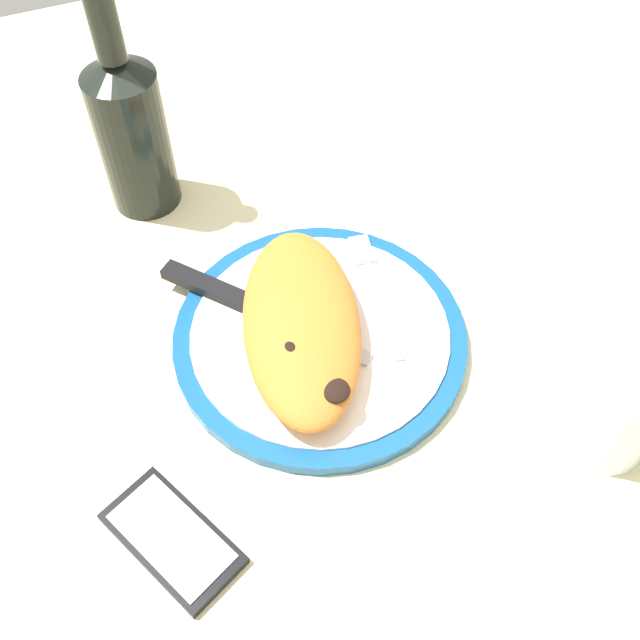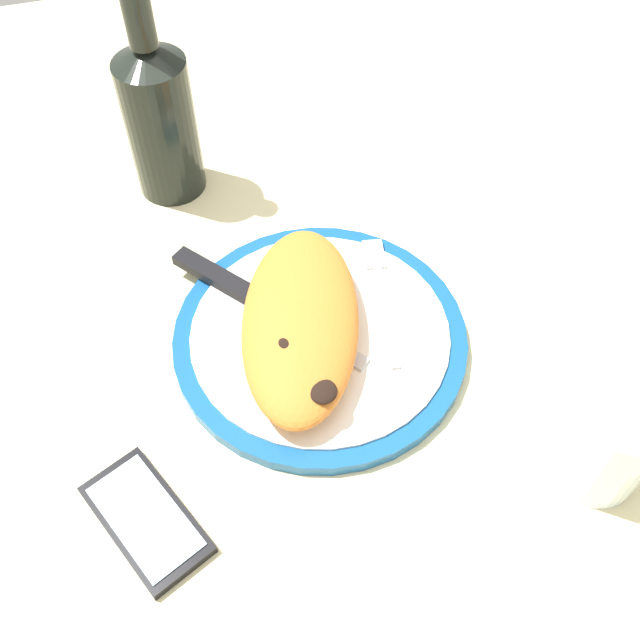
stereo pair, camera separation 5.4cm
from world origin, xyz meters
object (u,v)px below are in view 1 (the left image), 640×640
object	(u,v)px
knife	(232,298)
wine_bottle	(131,129)
plate	(320,337)
calzone	(303,327)
fork	(373,283)
water_glass	(616,415)
smartphone	(172,538)

from	to	relation	value
knife	wine_bottle	distance (cm)	22.30
plate	calzone	world-z (taller)	calzone
calzone	fork	size ratio (longest dim) A/B	1.57
knife	water_glass	world-z (taller)	water_glass
water_glass	wine_bottle	size ratio (longest dim) A/B	0.38
fork	smartphone	bearing A→B (deg)	123.37
water_glass	smartphone	bearing A→B (deg)	81.32
fork	water_glass	xyz separation A→B (cm)	(-24.10, -12.40, 2.40)
smartphone	knife	bearing A→B (deg)	-30.81
knife	smartphone	world-z (taller)	knife
calzone	plate	bearing A→B (deg)	-77.73
calzone	smartphone	bearing A→B (deg)	128.18
knife	wine_bottle	size ratio (longest dim) A/B	0.74
fork	water_glass	world-z (taller)	water_glass
smartphone	wine_bottle	bearing A→B (deg)	-11.96
calzone	knife	xyz separation A→B (cm)	(7.69, 4.83, -1.97)
fork	water_glass	size ratio (longest dim) A/B	1.65
plate	wine_bottle	xyz separation A→B (cm)	(27.73, 10.81, 9.32)
calzone	fork	distance (cm)	10.72
knife	wine_bottle	world-z (taller)	wine_bottle
water_glass	wine_bottle	world-z (taller)	wine_bottle
water_glass	wine_bottle	distance (cm)	57.50
plate	knife	bearing A→B (deg)	43.26
calzone	smartphone	distance (cm)	22.85
plate	smartphone	xyz separation A→B (cm)	(-14.37, 19.72, -0.31)
fork	knife	xyz separation A→B (cm)	(3.60, 14.48, 0.30)
calzone	water_glass	world-z (taller)	water_glass
calzone	knife	bearing A→B (deg)	32.15
plate	water_glass	world-z (taller)	water_glass
fork	wine_bottle	size ratio (longest dim) A/B	0.63
knife	water_glass	xyz separation A→B (cm)	(-27.70, -26.88, 2.10)
calzone	wine_bottle	bearing A→B (deg)	17.38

